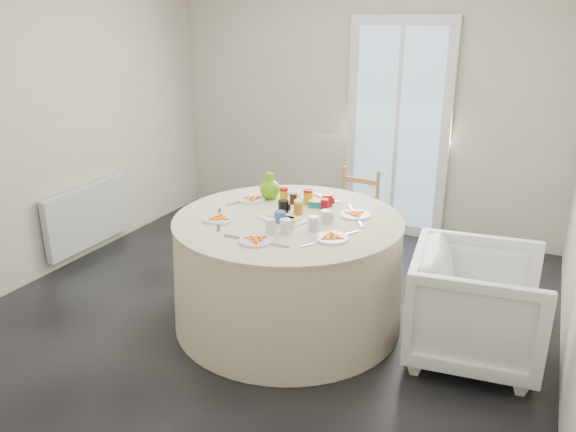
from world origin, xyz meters
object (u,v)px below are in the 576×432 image
at_px(table, 288,272).
at_px(green_pitcher, 270,188).
at_px(wooden_chair, 352,213).
at_px(armchair, 477,303).
at_px(radiator, 89,216).

height_order(table, green_pitcher, green_pitcher).
distance_m(wooden_chair, armchair, 1.60).
height_order(wooden_chair, armchair, wooden_chair).
bearing_deg(wooden_chair, green_pitcher, -108.40).
height_order(table, wooden_chair, wooden_chair).
height_order(radiator, table, table).
bearing_deg(armchair, green_pitcher, 74.75).
height_order(armchair, green_pitcher, green_pitcher).
bearing_deg(radiator, armchair, -3.74).
bearing_deg(green_pitcher, armchair, -4.48).
xyz_separation_m(armchair, green_pitcher, (-1.58, 0.25, 0.48)).
bearing_deg(radiator, wooden_chair, 20.81).
relative_size(radiator, green_pitcher, 5.11).
bearing_deg(radiator, table, -7.92).
xyz_separation_m(table, green_pitcher, (-0.30, 0.32, 0.49)).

